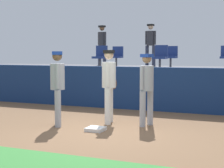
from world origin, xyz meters
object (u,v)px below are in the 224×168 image
(seat_back_center, at_px, (171,55))
(spectator_hooded, at_px, (151,42))
(player_runner_visitor, at_px, (147,84))
(spectator_capped, at_px, (102,42))
(player_coach_visitor, at_px, (58,83))
(seat_back_left, at_px, (117,55))
(first_base, at_px, (96,129))
(seat_front_center, at_px, (160,56))
(seat_front_left, at_px, (100,55))
(player_fielder_home, at_px, (109,81))

(seat_back_center, xyz_separation_m, spectator_hooded, (-1.11, 0.94, 0.57))
(player_runner_visitor, bearing_deg, spectator_capped, -128.62)
(player_coach_visitor, xyz_separation_m, seat_back_left, (-0.95, 6.38, 0.63))
(first_base, xyz_separation_m, spectator_capped, (-3.12, 7.47, 2.22))
(player_runner_visitor, distance_m, seat_front_center, 3.86)
(player_runner_visitor, distance_m, spectator_hooded, 6.84)
(seat_back_left, bearing_deg, seat_front_left, -88.37)
(first_base, xyz_separation_m, player_coach_visitor, (-1.09, 0.16, 1.02))
(seat_back_center, height_order, seat_front_left, same)
(player_fielder_home, height_order, player_coach_visitor, player_fielder_home)
(seat_front_center, relative_size, spectator_hooded, 0.47)
(player_fielder_home, distance_m, spectator_capped, 7.28)
(seat_back_center, xyz_separation_m, spectator_capped, (-3.38, 0.92, 0.57))
(seat_back_center, relative_size, spectator_capped, 0.47)
(player_fielder_home, height_order, seat_front_center, seat_front_center)
(seat_front_left, bearing_deg, spectator_capped, 112.65)
(first_base, relative_size, seat_front_left, 0.48)
(first_base, relative_size, player_runner_visitor, 0.23)
(player_runner_visitor, bearing_deg, seat_back_center, -153.78)
(spectator_hooded, bearing_deg, player_fielder_home, 106.99)
(seat_front_left, xyz_separation_m, spectator_hooded, (1.13, 2.74, 0.57))
(player_coach_visitor, relative_size, spectator_capped, 1.02)
(spectator_capped, bearing_deg, seat_back_center, -173.31)
(seat_back_center, relative_size, seat_back_left, 1.00)
(spectator_capped, bearing_deg, seat_front_center, 163.35)
(seat_back_center, bearing_deg, seat_front_left, -141.22)
(player_fielder_home, xyz_separation_m, player_runner_visitor, (0.98, 0.03, -0.05))
(seat_front_center, distance_m, spectator_hooded, 3.02)
(player_runner_visitor, height_order, seat_back_center, seat_back_center)
(seat_back_center, bearing_deg, player_coach_visitor, -101.88)
(first_base, height_order, seat_front_left, seat_front_left)
(player_coach_visitor, height_order, seat_front_left, seat_front_left)
(seat_front_left, distance_m, spectator_capped, 3.00)
(player_fielder_home, height_order, spectator_hooded, spectator_hooded)
(first_base, bearing_deg, seat_front_center, 86.56)
(spectator_hooded, distance_m, spectator_capped, 2.26)
(first_base, height_order, seat_front_center, seat_front_center)
(first_base, xyz_separation_m, player_fielder_home, (-0.06, 0.96, 1.03))
(seat_front_left, relative_size, spectator_hooded, 0.47)
(seat_back_left, bearing_deg, player_fielder_home, -70.50)
(seat_front_left, distance_m, seat_front_center, 2.27)
(seat_back_left, distance_m, spectator_capped, 1.53)
(seat_back_left, distance_m, spectator_hooded, 1.61)
(player_coach_visitor, xyz_separation_m, seat_front_left, (-0.90, 4.58, 0.63))
(player_fielder_home, bearing_deg, first_base, -8.48)
(first_base, distance_m, seat_front_center, 5.03)
(seat_front_left, bearing_deg, player_fielder_home, -63.02)
(player_fielder_home, distance_m, player_runner_visitor, 0.98)
(player_runner_visitor, relative_size, seat_front_left, 2.10)
(player_runner_visitor, distance_m, seat_back_center, 5.63)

